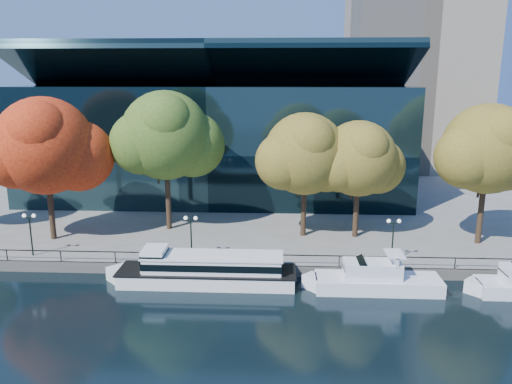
# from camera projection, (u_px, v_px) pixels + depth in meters

# --- Properties ---
(ground) EXTENTS (160.00, 160.00, 0.00)m
(ground) POSITION_uv_depth(u_px,v_px,m) (222.00, 290.00, 41.45)
(ground) COLOR black
(ground) RESTS_ON ground
(promenade) EXTENTS (90.00, 67.08, 1.00)m
(promenade) POSITION_uv_depth(u_px,v_px,m) (250.00, 187.00, 76.68)
(promenade) COLOR slate
(promenade) RESTS_ON ground
(railing) EXTENTS (88.20, 0.08, 0.99)m
(railing) POSITION_uv_depth(u_px,v_px,m) (226.00, 254.00, 44.16)
(railing) COLOR black
(railing) RESTS_ON promenade
(convention_building) EXTENTS (50.00, 24.57, 21.43)m
(convention_building) POSITION_uv_depth(u_px,v_px,m) (219.00, 139.00, 70.57)
(convention_building) COLOR black
(convention_building) RESTS_ON ground
(tour_boat) EXTENTS (16.49, 3.68, 3.13)m
(tour_boat) POSITION_uv_depth(u_px,v_px,m) (203.00, 269.00, 42.45)
(tour_boat) COLOR white
(tour_boat) RESTS_ON ground
(cruiser_near) EXTENTS (11.40, 2.93, 3.30)m
(cruiser_near) POSITION_uv_depth(u_px,v_px,m) (372.00, 279.00, 41.12)
(cruiser_near) COLOR white
(cruiser_near) RESTS_ON ground
(tree_1) EXTENTS (12.05, 9.88, 14.42)m
(tree_1) POSITION_uv_depth(u_px,v_px,m) (47.00, 148.00, 48.98)
(tree_1) COLOR black
(tree_1) RESTS_ON promenade
(tree_2) EXTENTS (11.71, 9.60, 14.89)m
(tree_2) POSITION_uv_depth(u_px,v_px,m) (167.00, 137.00, 52.24)
(tree_2) COLOR black
(tree_2) RESTS_ON promenade
(tree_3) EXTENTS (10.42, 8.54, 12.79)m
(tree_3) POSITION_uv_depth(u_px,v_px,m) (306.00, 156.00, 50.30)
(tree_3) COLOR black
(tree_3) RESTS_ON promenade
(tree_4) EXTENTS (9.57, 7.85, 12.03)m
(tree_4) POSITION_uv_depth(u_px,v_px,m) (360.00, 160.00, 50.06)
(tree_4) COLOR black
(tree_4) RESTS_ON promenade
(tree_5) EXTENTS (10.88, 8.92, 13.84)m
(tree_5) POSITION_uv_depth(u_px,v_px,m) (490.00, 151.00, 47.78)
(tree_5) COLOR black
(tree_5) RESTS_ON promenade
(lamp_0) EXTENTS (1.26, 0.36, 4.03)m
(lamp_0) POSITION_uv_depth(u_px,v_px,m) (30.00, 225.00, 45.80)
(lamp_0) COLOR black
(lamp_0) RESTS_ON promenade
(lamp_1) EXTENTS (1.26, 0.36, 4.03)m
(lamp_1) POSITION_uv_depth(u_px,v_px,m) (191.00, 227.00, 45.07)
(lamp_1) COLOR black
(lamp_1) RESTS_ON promenade
(lamp_2) EXTENTS (1.26, 0.36, 4.03)m
(lamp_2) POSITION_uv_depth(u_px,v_px,m) (393.00, 230.00, 44.17)
(lamp_2) COLOR black
(lamp_2) RESTS_ON promenade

